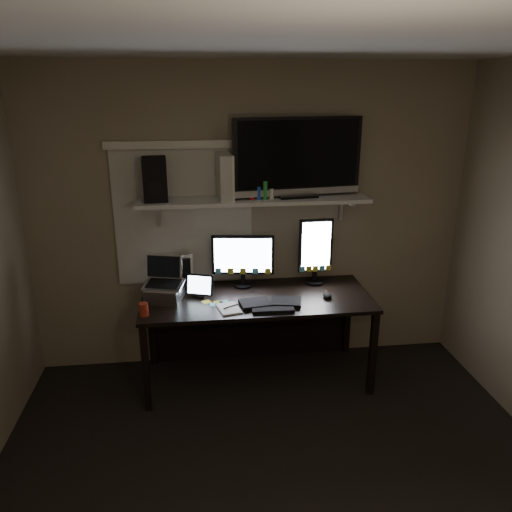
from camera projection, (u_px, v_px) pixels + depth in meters
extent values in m
plane|color=silver|center=(300.00, 36.00, 2.02)|extent=(3.60, 3.60, 0.00)
plane|color=#756954|center=(251.00, 221.00, 4.12)|extent=(3.60, 0.00, 3.60)
cube|color=beige|center=(184.00, 217.00, 4.02)|extent=(1.10, 0.02, 1.10)
cube|color=black|center=(257.00, 298.00, 3.94)|extent=(1.80, 0.75, 0.03)
cube|color=black|center=(252.00, 320.00, 4.39)|extent=(1.80, 0.02, 0.70)
cube|color=black|center=(146.00, 368.00, 3.64)|extent=(0.05, 0.05, 0.70)
cube|color=black|center=(373.00, 354.00, 3.84)|extent=(0.05, 0.05, 0.70)
cube|color=black|center=(153.00, 327.00, 4.27)|extent=(0.05, 0.05, 0.70)
cube|color=black|center=(347.00, 316.00, 4.47)|extent=(0.05, 0.05, 0.70)
cube|color=beige|center=(254.00, 200.00, 3.88)|extent=(1.80, 0.35, 0.03)
cube|color=black|center=(243.00, 261.00, 4.07)|extent=(0.51, 0.12, 0.45)
cube|color=black|center=(315.00, 251.00, 4.12)|extent=(0.28, 0.06, 0.56)
cube|color=black|center=(271.00, 303.00, 3.79)|extent=(0.48, 0.20, 0.03)
ellipsoid|color=black|center=(327.00, 295.00, 3.91)|extent=(0.08, 0.11, 0.04)
cube|color=white|center=(229.00, 309.00, 3.71)|extent=(0.19, 0.23, 0.01)
cube|color=black|center=(199.00, 286.00, 3.89)|extent=(0.24, 0.16, 0.19)
cube|color=black|center=(178.00, 272.00, 4.08)|extent=(0.21, 0.10, 0.27)
cube|color=#BBBBC0|center=(163.00, 281.00, 3.81)|extent=(0.35, 0.31, 0.34)
cylinder|color=maroon|center=(144.00, 310.00, 3.59)|extent=(0.07, 0.07, 0.10)
cube|color=black|center=(298.00, 158.00, 3.82)|extent=(1.03, 0.31, 0.61)
cube|color=beige|center=(225.00, 176.00, 3.80)|extent=(0.12, 0.30, 0.34)
cube|color=black|center=(155.00, 179.00, 3.75)|extent=(0.19, 0.23, 0.32)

